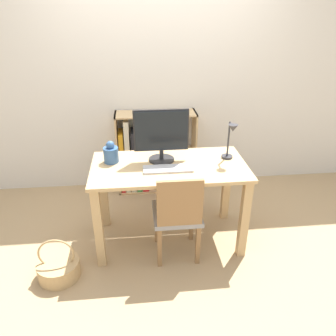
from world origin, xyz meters
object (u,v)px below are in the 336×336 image
at_px(keyboard, 168,169).
at_px(desk_lamp, 231,138).
at_px(chair, 178,214).
at_px(bookshelf, 143,155).
at_px(vase, 111,154).
at_px(basket, 59,268).
at_px(monitor, 161,134).

relative_size(keyboard, desk_lamp, 1.19).
relative_size(chair, bookshelf, 0.89).
bearing_deg(vase, basket, -131.65).
relative_size(vase, basket, 0.52).
relative_size(monitor, keyboard, 1.14).
bearing_deg(keyboard, basket, -161.34).
bearing_deg(monitor, keyboard, -78.85).
xyz_separation_m(keyboard, desk_lamp, (0.55, 0.12, 0.20)).
height_order(monitor, basket, monitor).
distance_m(keyboard, desk_lamp, 0.60).
xyz_separation_m(keyboard, vase, (-0.47, 0.20, 0.07)).
distance_m(vase, basket, 1.03).
xyz_separation_m(vase, basket, (-0.45, -0.51, -0.77)).
distance_m(keyboard, bookshelf, 1.12).
height_order(keyboard, desk_lamp, desk_lamp).
bearing_deg(bookshelf, keyboard, -79.96).
relative_size(monitor, desk_lamp, 1.36).
bearing_deg(basket, vase, 48.35).
xyz_separation_m(keyboard, bookshelf, (-0.19, 1.05, -0.35)).
height_order(desk_lamp, basket, desk_lamp).
bearing_deg(basket, keyboard, 18.66).
distance_m(desk_lamp, basket, 1.78).
relative_size(chair, basket, 2.23).
xyz_separation_m(keyboard, basket, (-0.93, -0.31, -0.70)).
distance_m(monitor, desk_lamp, 0.59).
distance_m(bookshelf, basket, 1.59).
xyz_separation_m(keyboard, chair, (0.06, -0.18, -0.33)).
bearing_deg(keyboard, monitor, 101.15).
bearing_deg(desk_lamp, bookshelf, 128.32).
bearing_deg(keyboard, chair, -70.47).
relative_size(desk_lamp, basket, 0.92).
relative_size(keyboard, basket, 1.10).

